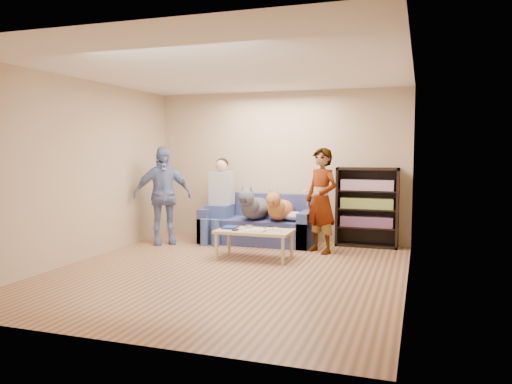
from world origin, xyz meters
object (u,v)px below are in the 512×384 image
(notebook_blue, at_px, (230,227))
(bookshelf, at_px, (367,205))
(person_standing_left, at_px, (163,195))
(sofa, at_px, (259,226))
(camera_silver, at_px, (249,227))
(coffee_table, at_px, (254,233))
(person_seated, at_px, (220,197))
(dog_gray, at_px, (254,207))
(person_standing_right, at_px, (321,201))
(dog_tan, at_px, (279,208))

(notebook_blue, distance_m, bookshelf, 2.35)
(person_standing_left, height_order, sofa, person_standing_left)
(camera_silver, distance_m, coffee_table, 0.18)
(notebook_blue, bearing_deg, person_seated, 120.14)
(person_seated, distance_m, coffee_table, 1.53)
(bookshelf, bearing_deg, dog_gray, -165.68)
(person_standing_right, distance_m, dog_gray, 1.22)
(dog_gray, distance_m, bookshelf, 1.86)
(dog_tan, xyz_separation_m, coffee_table, (-0.09, -1.02, -0.25))
(bookshelf, bearing_deg, coffee_table, -135.51)
(person_seated, xyz_separation_m, coffee_table, (1.00, -1.08, -0.40))
(sofa, bearing_deg, bookshelf, 7.40)
(person_standing_left, height_order, dog_gray, person_standing_left)
(person_seated, xyz_separation_m, dog_tan, (1.09, -0.07, -0.15))
(person_standing_left, height_order, dog_tan, person_standing_left)
(person_standing_right, bearing_deg, person_seated, -157.59)
(notebook_blue, relative_size, coffee_table, 0.24)
(camera_silver, bearing_deg, person_standing_left, 164.61)
(dog_gray, bearing_deg, coffee_table, -71.25)
(person_seated, relative_size, dog_gray, 1.17)
(notebook_blue, bearing_deg, camera_silver, 14.04)
(camera_silver, height_order, bookshelf, bookshelf)
(camera_silver, relative_size, bookshelf, 0.08)
(sofa, bearing_deg, coffee_table, -74.74)
(person_seated, relative_size, dog_tan, 1.27)
(notebook_blue, xyz_separation_m, sofa, (0.07, 1.16, -0.15))
(person_seated, bearing_deg, bookshelf, 8.30)
(camera_silver, relative_size, sofa, 0.06)
(coffee_table, bearing_deg, person_standing_right, 40.10)
(sofa, xyz_separation_m, dog_tan, (0.42, -0.19, 0.34))
(coffee_table, bearing_deg, person_standing_left, 162.11)
(camera_silver, height_order, coffee_table, camera_silver)
(notebook_blue, height_order, coffee_table, notebook_blue)
(notebook_blue, relative_size, dog_gray, 0.21)
(person_standing_left, bearing_deg, person_seated, -6.20)
(person_standing_left, distance_m, person_seated, 0.97)
(camera_silver, relative_size, person_seated, 0.07)
(notebook_blue, bearing_deg, person_standing_left, 159.30)
(person_seated, xyz_separation_m, bookshelf, (2.47, 0.36, -0.09))
(person_standing_left, xyz_separation_m, dog_tan, (1.93, 0.42, -0.20))
(sofa, distance_m, bookshelf, 1.86)
(person_standing_right, distance_m, bookshelf, 0.97)
(notebook_blue, bearing_deg, sofa, 86.56)
(camera_silver, bearing_deg, dog_gray, 103.91)
(person_standing_right, height_order, person_standing_left, person_standing_left)
(dog_tan, height_order, bookshelf, bookshelf)
(person_seated, bearing_deg, notebook_blue, -59.86)
(person_standing_left, xyz_separation_m, bookshelf, (3.30, 0.85, -0.14))
(camera_silver, xyz_separation_m, coffee_table, (0.12, -0.12, -0.07))
(person_standing_left, distance_m, coffee_table, 1.98)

